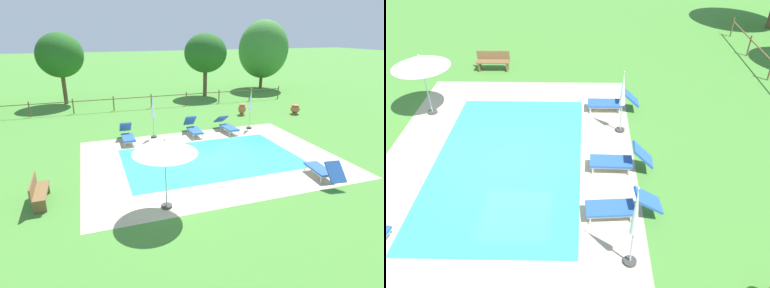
# 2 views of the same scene
# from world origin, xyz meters

# --- Properties ---
(ground_plane) EXTENTS (160.00, 160.00, 0.00)m
(ground_plane) POSITION_xyz_m (0.00, 0.00, 0.00)
(ground_plane) COLOR #478433
(pool_deck_paving) EXTENTS (11.17, 8.10, 0.01)m
(pool_deck_paving) POSITION_xyz_m (0.00, 0.00, 0.00)
(pool_deck_paving) COLOR #BCAD8E
(pool_deck_paving) RESTS_ON ground
(swimming_pool_water) EXTENTS (7.74, 4.66, 0.01)m
(swimming_pool_water) POSITION_xyz_m (0.00, 0.00, 0.01)
(swimming_pool_water) COLOR #38C6D1
(swimming_pool_water) RESTS_ON ground
(pool_coping_rim) EXTENTS (8.22, 5.14, 0.01)m
(pool_coping_rim) POSITION_xyz_m (0.00, 0.00, 0.01)
(pool_coping_rim) COLOR beige
(pool_coping_rim) RESTS_ON ground
(sun_lounger_north_near_steps) EXTENTS (0.61, 1.94, 0.91)m
(sun_lounger_north_near_steps) POSITION_xyz_m (-3.24, 3.49, 0.38)
(sun_lounger_north_near_steps) COLOR #2856A8
(sun_lounger_north_near_steps) RESTS_ON ground
(sun_lounger_north_mid) EXTENTS (0.66, 1.94, 0.93)m
(sun_lounger_north_mid) POSITION_xyz_m (0.38, 3.54, 0.39)
(sun_lounger_north_mid) COLOR #2856A8
(sun_lounger_north_mid) RESTS_ON ground
(sun_lounger_north_far) EXTENTS (0.75, 2.06, 0.81)m
(sun_lounger_north_far) POSITION_xyz_m (2.35, 3.44, 0.37)
(sun_lounger_north_far) COLOR #2856A8
(sun_lounger_north_far) RESTS_ON ground
(sun_lounger_south_mid) EXTENTS (0.83, 1.98, 0.93)m
(sun_lounger_south_mid) POSITION_xyz_m (3.33, -3.32, 0.39)
(sun_lounger_south_mid) COLOR #2856A8
(sun_lounger_south_mid) RESTS_ON ground
(patio_umbrella_open_foreground) EXTENTS (2.04, 2.04, 2.37)m
(patio_umbrella_open_foreground) POSITION_xyz_m (-2.91, -3.38, 2.10)
(patio_umbrella_open_foreground) COLOR #383838
(patio_umbrella_open_foreground) RESTS_ON ground
(patio_umbrella_closed_row_west) EXTENTS (0.32, 0.32, 2.31)m
(patio_umbrella_closed_row_west) POSITION_xyz_m (-1.81, 3.71, 1.44)
(patio_umbrella_closed_row_west) COLOR #383838
(patio_umbrella_closed_row_west) RESTS_ON ground
(patio_umbrella_closed_row_mid_west) EXTENTS (0.32, 0.32, 2.39)m
(patio_umbrella_closed_row_mid_west) POSITION_xyz_m (3.87, 3.55, 1.45)
(patio_umbrella_closed_row_mid_west) COLOR #383838
(patio_umbrella_closed_row_mid_west) RESTS_ON ground
(wooden_bench_lawn_side) EXTENTS (0.46, 1.50, 0.87)m
(wooden_bench_lawn_side) POSITION_xyz_m (-6.85, -1.78, 0.47)
(wooden_bench_lawn_side) COLOR brown
(wooden_bench_lawn_side) RESTS_ON ground
(terracotta_urn_near_fence) EXTENTS (0.51, 0.51, 0.74)m
(terracotta_urn_near_fence) POSITION_xyz_m (4.94, 6.57, 0.40)
(terracotta_urn_near_fence) COLOR #B7663D
(terracotta_urn_near_fence) RESTS_ON ground
(terracotta_urn_by_tree) EXTENTS (0.63, 0.63, 0.63)m
(terracotta_urn_by_tree) POSITION_xyz_m (8.52, 5.58, 0.34)
(terracotta_urn_by_tree) COLOR #B7663D
(terracotta_urn_by_tree) RESTS_ON ground
(perimeter_fence) EXTENTS (21.95, 0.08, 1.05)m
(perimeter_fence) POSITION_xyz_m (-0.54, 10.52, 0.68)
(perimeter_fence) COLOR brown
(perimeter_fence) RESTS_ON ground
(tree_far_west) EXTENTS (3.62, 3.62, 5.28)m
(tree_far_west) POSITION_xyz_m (4.93, 13.64, 3.64)
(tree_far_west) COLOR brown
(tree_far_west) RESTS_ON ground
(tree_west_mid) EXTENTS (3.47, 3.47, 5.36)m
(tree_west_mid) POSITION_xyz_m (-6.63, 14.12, 3.69)
(tree_west_mid) COLOR brown
(tree_west_mid) RESTS_ON ground
(tree_east_mid) EXTENTS (4.70, 4.70, 6.45)m
(tree_east_mid) POSITION_xyz_m (11.56, 15.39, 3.74)
(tree_east_mid) COLOR brown
(tree_east_mid) RESTS_ON ground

